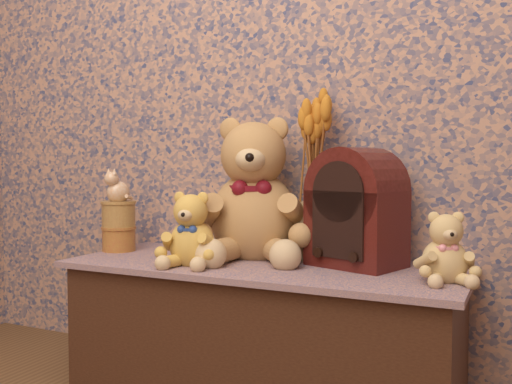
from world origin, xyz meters
TOP-DOWN VIEW (x-y plane):
  - display_shelf at (0.00, 1.25)m, footprint 1.31×0.53m
  - teddy_large at (-0.09, 1.36)m, footprint 0.56×0.61m
  - teddy_medium at (-0.20, 1.13)m, footprint 0.25×0.28m
  - teddy_small at (0.58, 1.21)m, footprint 0.23×0.25m
  - cathedral_radio at (0.29, 1.34)m, footprint 0.33×0.28m
  - ceramic_vase at (0.13, 1.39)m, footprint 0.14×0.14m
  - dried_stalks at (0.13, 1.39)m, footprint 0.31×0.31m
  - biscuit_tin_lower at (-0.61, 1.26)m, footprint 0.13×0.13m
  - biscuit_tin_upper at (-0.61, 1.26)m, footprint 0.15×0.15m
  - cat_figurine at (-0.61, 1.26)m, footprint 0.11×0.12m

SIDE VIEW (x-z plane):
  - display_shelf at x=0.00m, z-range 0.00..0.45m
  - biscuit_tin_lower at x=-0.61m, z-range 0.45..0.54m
  - ceramic_vase at x=0.13m, z-range 0.45..0.65m
  - teddy_small at x=0.58m, z-range 0.45..0.66m
  - teddy_medium at x=-0.20m, z-range 0.45..0.70m
  - biscuit_tin_upper at x=-0.61m, z-range 0.54..0.63m
  - cathedral_radio at x=0.29m, z-range 0.45..0.83m
  - cat_figurine at x=-0.61m, z-range 0.63..0.76m
  - teddy_large at x=-0.09m, z-range 0.45..0.98m
  - dried_stalks at x=0.13m, z-range 0.65..1.11m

